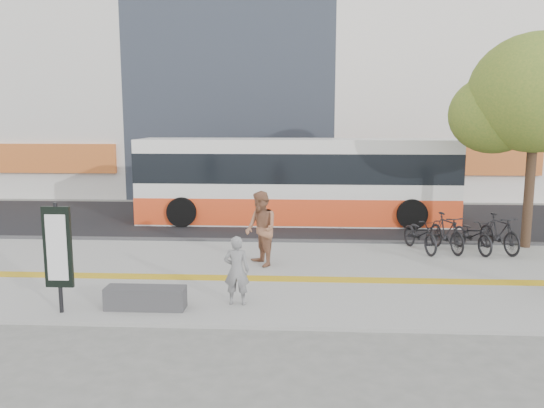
# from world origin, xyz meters

# --- Properties ---
(ground) EXTENTS (120.00, 120.00, 0.00)m
(ground) POSITION_xyz_m (0.00, 0.00, 0.00)
(ground) COLOR #61615D
(ground) RESTS_ON ground
(sidewalk) EXTENTS (40.00, 7.00, 0.08)m
(sidewalk) POSITION_xyz_m (0.00, 1.50, 0.04)
(sidewalk) COLOR gray
(sidewalk) RESTS_ON ground
(tactile_strip) EXTENTS (40.00, 0.45, 0.01)m
(tactile_strip) POSITION_xyz_m (0.00, 1.00, 0.09)
(tactile_strip) COLOR #C58E17
(tactile_strip) RESTS_ON sidewalk
(street) EXTENTS (40.00, 8.00, 0.06)m
(street) POSITION_xyz_m (0.00, 9.00, 0.03)
(street) COLOR black
(street) RESTS_ON ground
(curb) EXTENTS (40.00, 0.25, 0.14)m
(curb) POSITION_xyz_m (0.00, 5.00, 0.07)
(curb) COLOR #343436
(curb) RESTS_ON ground
(bench) EXTENTS (1.60, 0.45, 0.45)m
(bench) POSITION_xyz_m (-2.60, -1.20, 0.30)
(bench) COLOR #343436
(bench) RESTS_ON sidewalk
(signboard) EXTENTS (0.55, 0.10, 2.20)m
(signboard) POSITION_xyz_m (-4.20, -1.51, 1.37)
(signboard) COLOR black
(signboard) RESTS_ON sidewalk
(street_tree) EXTENTS (4.40, 3.80, 6.31)m
(street_tree) POSITION_xyz_m (7.18, 4.82, 4.51)
(street_tree) COLOR #312316
(street_tree) RESTS_ON sidewalk
(bus) EXTENTS (11.59, 2.75, 3.09)m
(bus) POSITION_xyz_m (0.29, 8.50, 1.51)
(bus) COLOR silver
(bus) RESTS_ON street
(bicycle_row) EXTENTS (3.32, 2.00, 1.10)m
(bicycle_row) POSITION_xyz_m (5.02, 4.00, 0.60)
(bicycle_row) COLOR black
(bicycle_row) RESTS_ON sidewalk
(seated_woman) EXTENTS (0.53, 0.35, 1.44)m
(seated_woman) POSITION_xyz_m (-0.80, -0.83, 0.80)
(seated_woman) COLOR black
(seated_woman) RESTS_ON sidewalk
(pedestrian_tan) EXTENTS (1.10, 1.18, 1.95)m
(pedestrian_tan) POSITION_xyz_m (-0.53, 2.18, 1.05)
(pedestrian_tan) COLOR #986347
(pedestrian_tan) RESTS_ON sidewalk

